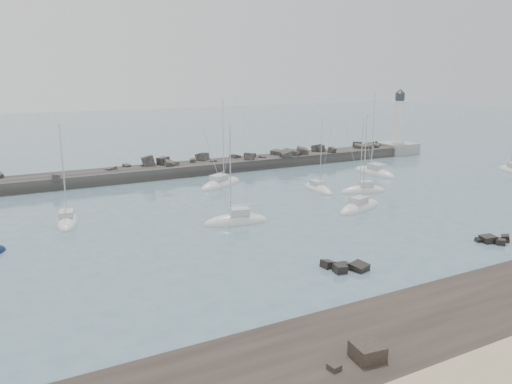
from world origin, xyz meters
TOP-DOWN VIEW (x-y plane):
  - ground at (0.00, 0.00)m, footprint 400.00×400.00m
  - rock_shelf at (-0.29, -22.02)m, footprint 140.00×12.00m
  - rock_cluster_near at (-4.49, -9.75)m, footprint 3.56×3.40m
  - rock_cluster_far at (13.85, -11.21)m, footprint 3.84×2.72m
  - breakwater at (-6.91, 38.03)m, footprint 115.00×7.73m
  - lighthouse at (47.00, 38.00)m, footprint 7.00×7.00m
  - sailboat_3 at (-24.34, 17.03)m, footprint 3.92×8.16m
  - sailboat_4 at (-0.19, 26.70)m, footprint 9.48×6.85m
  - sailboat_5 at (-6.91, 7.39)m, footprint 8.07×3.89m
  - sailboat_6 at (11.31, 16.87)m, footprint 2.74×7.36m
  - sailboat_7 at (9.92, 5.53)m, footprint 8.65×5.03m
  - sailboat_8 at (16.49, 12.60)m, footprint 7.37×3.99m
  - sailboat_9 at (27.12, 22.48)m, footprint 3.36×9.67m
  - sailboat_10 at (49.99, 12.30)m, footprint 4.73×7.39m

SIDE VIEW (x-z plane):
  - ground at x=0.00m, z-range 0.00..0.00m
  - rock_shelf at x=-0.29m, z-range -0.81..0.83m
  - rock_cluster_far at x=13.85m, z-range -0.56..0.75m
  - sailboat_6 at x=11.31m, z-range -5.61..5.86m
  - sailboat_3 at x=-24.34m, z-range -6.09..6.36m
  - sailboat_7 at x=9.92m, z-range -6.43..6.72m
  - sailboat_4 at x=-0.19m, z-range -7.14..7.43m
  - rock_cluster_near at x=-4.49m, z-range -0.45..0.75m
  - sailboat_8 at x=16.49m, z-range -5.55..5.85m
  - sailboat_9 at x=27.12m, z-range -7.42..7.73m
  - sailboat_10 at x=49.99m, z-range -5.61..5.92m
  - sailboat_5 at x=-6.91m, z-range -6.11..6.43m
  - breakwater at x=-6.91m, z-range -2.21..2.84m
  - lighthouse at x=47.00m, z-range -4.21..10.39m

